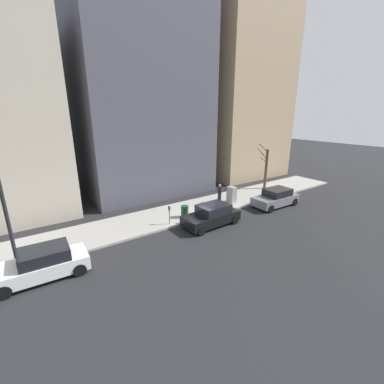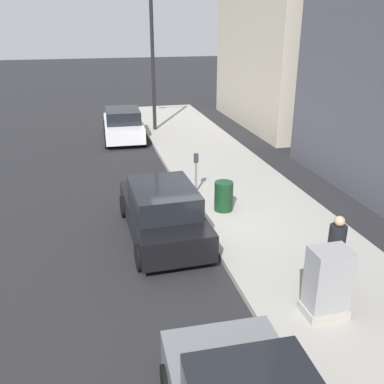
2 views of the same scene
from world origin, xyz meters
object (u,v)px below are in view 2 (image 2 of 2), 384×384
(parked_car_black, at_px, (163,212))
(parked_car_white, at_px, (123,125))
(trash_bin, at_px, (224,196))
(streetlamp, at_px, (147,53))
(pedestrian_near_meter, at_px, (336,247))
(parking_meter, at_px, (196,169))
(utility_box, at_px, (327,283))

(parked_car_black, xyz_separation_m, parked_car_white, (-0.05, 10.65, 0.00))
(parked_car_white, distance_m, trash_bin, 9.89)
(parked_car_black, bearing_deg, trash_bin, 24.22)
(parked_car_white, xyz_separation_m, streetlamp, (1.47, 1.05, 3.28))
(trash_bin, height_order, pedestrian_near_meter, pedestrian_near_meter)
(parked_car_white, xyz_separation_m, pedestrian_near_meter, (3.15, -14.04, 0.35))
(parked_car_black, bearing_deg, parked_car_white, 88.82)
(parked_car_white, xyz_separation_m, parking_meter, (1.64, -8.07, 0.24))
(parking_meter, height_order, pedestrian_near_meter, pedestrian_near_meter)
(parked_car_white, relative_size, pedestrian_near_meter, 2.57)
(streetlamp, distance_m, pedestrian_near_meter, 15.46)
(utility_box, height_order, trash_bin, utility_box)
(parked_car_white, relative_size, trash_bin, 4.73)
(utility_box, bearing_deg, parked_car_black, 119.98)
(parked_car_black, xyz_separation_m, trash_bin, (2.04, 0.98, -0.14))
(utility_box, xyz_separation_m, trash_bin, (-0.40, 5.20, -0.25))
(utility_box, distance_m, trash_bin, 5.22)
(parked_car_black, distance_m, parking_meter, 3.03)
(trash_bin, bearing_deg, streetlamp, 93.29)
(parking_meter, bearing_deg, parked_car_black, -121.63)
(parked_car_black, xyz_separation_m, pedestrian_near_meter, (3.09, -3.39, 0.35))
(utility_box, distance_m, pedestrian_near_meter, 1.09)
(parking_meter, bearing_deg, pedestrian_near_meter, -75.81)
(parked_car_white, distance_m, pedestrian_near_meter, 14.39)
(parking_meter, relative_size, streetlamp, 0.21)
(streetlamp, relative_size, pedestrian_near_meter, 3.92)
(utility_box, relative_size, trash_bin, 1.59)
(streetlamp, relative_size, trash_bin, 7.22)
(parked_car_white, xyz_separation_m, utility_box, (2.49, -14.87, 0.11))
(parked_car_black, bearing_deg, parking_meter, 56.90)
(utility_box, bearing_deg, parked_car_white, 99.50)
(trash_bin, relative_size, pedestrian_near_meter, 0.54)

